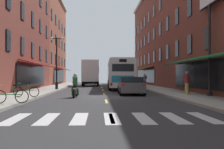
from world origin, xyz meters
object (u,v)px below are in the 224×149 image
transit_bus (120,74)px  bicycle_mid (11,96)px  billboard_sign (209,7)px  pedestrian_mid (187,82)px  box_truck (91,73)px  sedan_near (131,86)px  motorcycle_rider (75,87)px  pedestrian_near (145,80)px  sedan_mid (91,80)px  bicycle_near (26,91)px  street_lamp_twin (57,60)px

transit_bus → bicycle_mid: size_ratio=6.99×
billboard_sign → pedestrian_mid: size_ratio=4.57×
box_truck → sedan_near: box_truck is taller
transit_bus → bicycle_mid: 19.45m
motorcycle_rider → pedestrian_near: (7.46, 15.51, 0.33)m
sedan_near → pedestrian_mid: (3.96, -1.62, 0.29)m
sedan_near → sedan_mid: sedan_mid is taller
billboard_sign → box_truck: billboard_sign is taller
billboard_sign → motorcycle_rider: 10.64m
billboard_sign → sedan_near: size_ratio=1.80×
transit_bus → sedan_mid: bearing=100.8°
sedan_mid → pedestrian_mid: (7.88, -31.50, 0.26)m
motorcycle_rider → pedestrian_mid: 8.18m
transit_bus → sedan_near: 10.15m
sedan_mid → pedestrian_near: (7.22, -16.96, 0.29)m
pedestrian_mid → bicycle_near: bearing=4.6°
pedestrian_mid → street_lamp_twin: size_ratio=0.32×
motorcycle_rider → bicycle_near: size_ratio=1.22×
sedan_mid → pedestrian_near: 18.44m
motorcycle_rider → bicycle_mid: (-2.66, -5.53, -0.21)m
bicycle_near → bicycle_mid: same height
bicycle_mid → pedestrian_near: 23.36m
transit_bus → pedestrian_mid: bearing=-70.7°
billboard_sign → transit_bus: billboard_sign is taller
transit_bus → pedestrian_mid: (4.09, -11.72, -0.71)m
motorcycle_rider → sedan_mid: bearing=89.6°
sedan_mid → motorcycle_rider: size_ratio=2.25×
transit_bus → bicycle_mid: transit_bus is taller
pedestrian_near → pedestrian_mid: bearing=-99.8°
billboard_sign → bicycle_mid: (-11.76, -4.71, -5.66)m
billboard_sign → transit_bus: 15.10m
box_truck → sedan_near: (3.74, -20.33, -1.22)m
box_truck → pedestrian_near: box_truck is taller
transit_bus → pedestrian_mid: size_ratio=7.08×
bicycle_mid → billboard_sign: bearing=21.8°
bicycle_near → pedestrian_near: pedestrian_near is taller
bicycle_near → pedestrian_mid: 11.36m
box_truck → pedestrian_near: size_ratio=4.43×
transit_bus → bicycle_near: transit_bus is taller
sedan_near → sedan_mid: size_ratio=0.92×
motorcycle_rider → pedestrian_mid: (8.12, 0.97, 0.30)m
pedestrian_near → street_lamp_twin: size_ratio=0.32×
billboard_sign → box_truck: (-8.69, 23.74, -4.22)m
sedan_mid → motorcycle_rider: bearing=-90.4°
transit_bus → bicycle_mid: (-6.69, -18.22, -1.22)m
bicycle_near → motorcycle_rider: bearing=24.3°
sedan_mid → pedestrian_near: pedestrian_near is taller
billboard_sign → pedestrian_mid: billboard_sign is taller
sedan_mid → pedestrian_near: bearing=-66.9°
box_truck → street_lamp_twin: (-3.06, -13.66, 1.14)m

